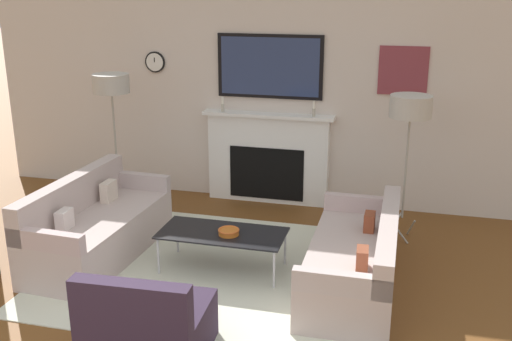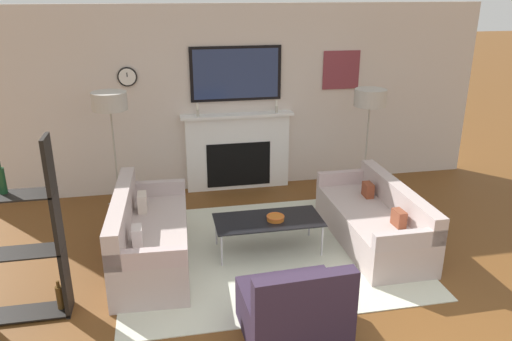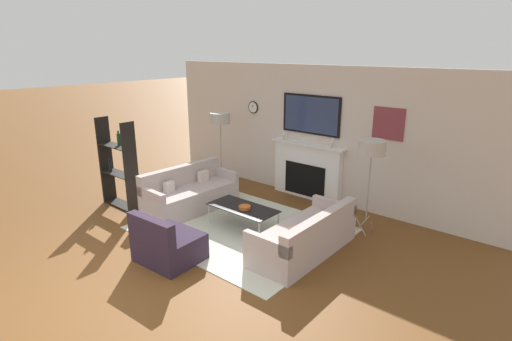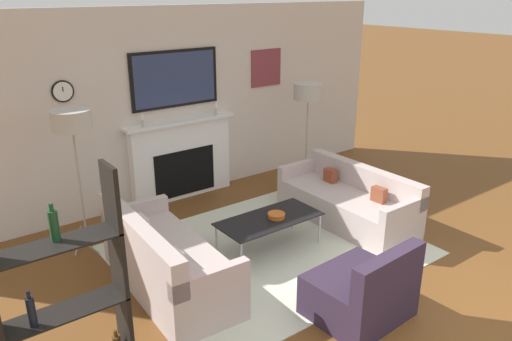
# 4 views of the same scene
# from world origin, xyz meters

# --- Properties ---
(fireplace_wall) EXTENTS (7.55, 0.28, 2.70)m
(fireplace_wall) POSITION_xyz_m (0.00, 4.82, 1.23)
(fireplace_wall) COLOR beige
(fireplace_wall) RESTS_ON ground_plane
(area_rug) EXTENTS (3.28, 2.67, 0.01)m
(area_rug) POSITION_xyz_m (0.00, 2.68, 0.01)
(area_rug) COLOR beige
(area_rug) RESTS_ON ground_plane
(couch_left) EXTENTS (0.85, 1.86, 0.83)m
(couch_left) POSITION_xyz_m (-1.33, 2.69, 0.30)
(couch_left) COLOR #BCA8A3
(couch_left) RESTS_ON ground_plane
(couch_right) EXTENTS (0.79, 1.89, 0.71)m
(couch_right) POSITION_xyz_m (1.33, 2.68, 0.26)
(couch_right) COLOR #BCA8A3
(couch_right) RESTS_ON ground_plane
(armchair) EXTENTS (0.91, 0.80, 0.77)m
(armchair) POSITION_xyz_m (-0.08, 1.18, 0.26)
(armchair) COLOR #2F2235
(armchair) RESTS_ON ground_plane
(coffee_table) EXTENTS (1.23, 0.58, 0.40)m
(coffee_table) POSITION_xyz_m (0.02, 2.71, 0.38)
(coffee_table) COLOR black
(coffee_table) RESTS_ON ground_plane
(decorative_bowl) EXTENTS (0.21, 0.21, 0.06)m
(decorative_bowl) POSITION_xyz_m (0.10, 2.68, 0.43)
(decorative_bowl) COLOR #BB5F1E
(decorative_bowl) RESTS_ON coffee_table
(floor_lamp_left) EXTENTS (0.43, 0.43, 1.71)m
(floor_lamp_left) POSITION_xyz_m (-1.71, 3.94, 1.56)
(floor_lamp_left) COLOR #9E998E
(floor_lamp_left) RESTS_ON ground_plane
(floor_lamp_right) EXTENTS (0.44, 0.44, 1.61)m
(floor_lamp_right) POSITION_xyz_m (1.71, 3.94, 1.47)
(floor_lamp_right) COLOR #9E998E
(floor_lamp_right) RESTS_ON ground_plane
(shelf_unit) EXTENTS (0.92, 0.28, 1.73)m
(shelf_unit) POSITION_xyz_m (-2.51, 1.94, 0.81)
(shelf_unit) COLOR black
(shelf_unit) RESTS_ON ground_plane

